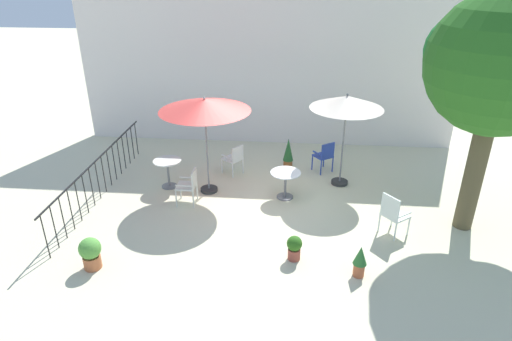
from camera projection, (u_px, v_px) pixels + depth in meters
The scene contains 16 objects.
ground_plane at pixel (255, 202), 10.75m from camera, with size 60.00×60.00×0.00m, color beige.
villa_facade at pixel (267, 67), 13.41m from camera, with size 11.73×0.30×4.89m, color silver.
terrace_railing at pixel (100, 171), 10.78m from camera, with size 0.03×5.62×1.01m.
shade_tree at pixel (503, 64), 8.22m from camera, with size 2.94×2.80×5.02m.
patio_umbrella_0 at pixel (347, 103), 10.68m from camera, with size 1.83×1.83×2.47m.
patio_umbrella_1 at pixel (205, 106), 10.28m from camera, with size 2.21×2.21×2.51m.
cafe_table_0 at pixel (285, 180), 10.74m from camera, with size 0.75×0.75×0.71m.
cafe_table_1 at pixel (168, 169), 11.25m from camera, with size 0.72×0.72×0.76m.
patio_chair_0 at pixel (393, 213), 9.23m from camera, with size 0.66×0.66×0.97m.
patio_chair_1 at pixel (234, 158), 11.95m from camera, with size 0.64×0.63×0.86m.
patio_chair_2 at pixel (189, 184), 10.46m from camera, with size 0.46×0.48×0.89m.
patio_chair_3 at pixel (325, 155), 12.06m from camera, with size 0.62×0.61×0.90m.
potted_plant_0 at pixel (294, 247), 8.55m from camera, with size 0.31×0.31×0.52m.
potted_plant_1 at pixel (360, 260), 8.06m from camera, with size 0.26×0.26×0.65m.
potted_plant_2 at pixel (288, 153), 12.33m from camera, with size 0.29×0.29×0.90m.
potted_plant_3 at pixel (91, 252), 8.28m from camera, with size 0.42×0.42×0.66m.
Camera 1 is at (0.88, -9.32, 5.34)m, focal length 30.47 mm.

